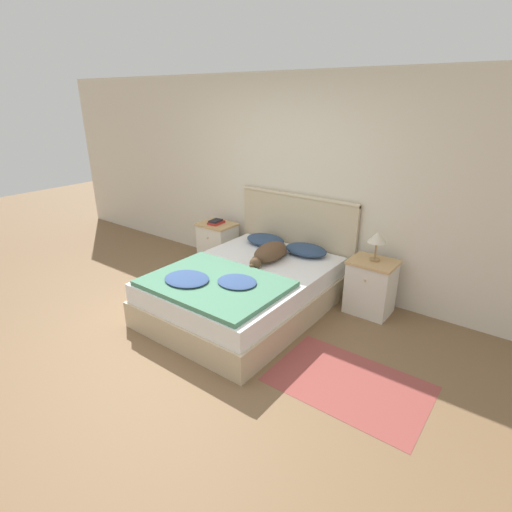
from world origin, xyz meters
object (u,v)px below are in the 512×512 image
(pillow_left, at_px, (265,240))
(table_lamp, at_px, (377,238))
(nightstand_right, at_px, (371,287))
(bed, at_px, (245,291))
(nightstand_left, at_px, (218,244))
(dog, at_px, (270,253))
(pillow_right, at_px, (306,250))
(book_stack, at_px, (216,222))

(pillow_left, distance_m, table_lamp, 1.47)
(nightstand_right, bearing_deg, pillow_left, -179.89)
(bed, height_order, nightstand_left, nightstand_left)
(bed, relative_size, dog, 2.88)
(bed, xyz_separation_m, table_lamp, (1.14, 0.83, 0.63))
(nightstand_left, bearing_deg, nightstand_right, 0.00)
(nightstand_right, relative_size, pillow_left, 1.17)
(bed, relative_size, pillow_right, 3.95)
(dog, xyz_separation_m, book_stack, (-1.21, 0.41, 0.05))
(table_lamp, bearing_deg, pillow_left, -179.08)
(table_lamp, bearing_deg, pillow_right, -178.42)
(table_lamp, bearing_deg, nightstand_right, -90.00)
(bed, distance_m, book_stack, 1.45)
(dog, height_order, table_lamp, table_lamp)
(nightstand_left, bearing_deg, bed, -35.52)
(pillow_left, xyz_separation_m, pillow_right, (0.60, 0.00, 0.00))
(nightstand_left, relative_size, dog, 0.85)
(nightstand_left, distance_m, pillow_right, 1.46)
(bed, distance_m, pillow_left, 0.92)
(table_lamp, bearing_deg, book_stack, -179.10)
(dog, xyz_separation_m, table_lamp, (1.07, 0.45, 0.28))
(pillow_right, bearing_deg, pillow_left, 180.00)
(nightstand_left, height_order, table_lamp, table_lamp)
(nightstand_right, distance_m, book_stack, 2.30)
(nightstand_left, height_order, dog, dog)
(pillow_left, distance_m, book_stack, 0.84)
(pillow_left, bearing_deg, table_lamp, 0.92)
(nightstand_left, bearing_deg, pillow_left, -0.19)
(dog, bearing_deg, nightstand_left, 160.43)
(pillow_right, xyz_separation_m, dog, (-0.23, -0.43, 0.04))
(nightstand_left, bearing_deg, book_stack, -100.18)
(bed, height_order, nightstand_right, nightstand_right)
(nightstand_left, relative_size, table_lamp, 1.88)
(bed, bearing_deg, nightstand_left, 144.48)
(nightstand_right, height_order, pillow_right, nightstand_right)
(dog, bearing_deg, table_lamp, 22.79)
(pillow_right, bearing_deg, nightstand_right, 0.19)
(nightstand_right, relative_size, dog, 0.85)
(bed, bearing_deg, table_lamp, 36.19)
(nightstand_right, bearing_deg, pillow_right, -179.81)
(pillow_left, bearing_deg, bed, -69.65)
(nightstand_right, bearing_deg, dog, -158.14)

